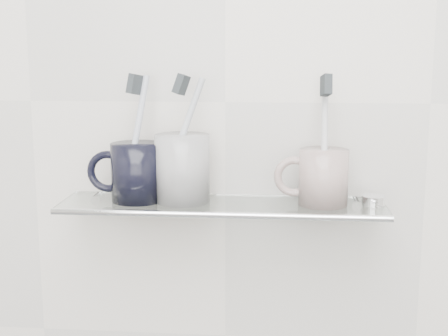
# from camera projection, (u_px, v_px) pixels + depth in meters

# --- Properties ---
(wall_back) EXTENTS (2.50, 0.00, 2.50)m
(wall_back) POSITION_uv_depth(u_px,v_px,m) (225.00, 102.00, 0.99)
(wall_back) COLOR silver
(wall_back) RESTS_ON ground
(shelf_glass) EXTENTS (0.50, 0.12, 0.01)m
(shelf_glass) POSITION_uv_depth(u_px,v_px,m) (222.00, 205.00, 0.96)
(shelf_glass) COLOR silver
(shelf_glass) RESTS_ON wall_back
(shelf_rail) EXTENTS (0.50, 0.01, 0.01)m
(shelf_rail) POSITION_uv_depth(u_px,v_px,m) (219.00, 215.00, 0.91)
(shelf_rail) COLOR silver
(shelf_rail) RESTS_ON shelf_glass
(bracket_left) EXTENTS (0.02, 0.03, 0.02)m
(bracket_left) POSITION_uv_depth(u_px,v_px,m) (98.00, 202.00, 1.03)
(bracket_left) COLOR silver
(bracket_left) RESTS_ON wall_back
(bracket_right) EXTENTS (0.02, 0.03, 0.02)m
(bracket_right) POSITION_uv_depth(u_px,v_px,m) (356.00, 208.00, 0.99)
(bracket_right) COLOR silver
(bracket_right) RESTS_ON wall_back
(mug_left) EXTENTS (0.10, 0.10, 0.09)m
(mug_left) POSITION_uv_depth(u_px,v_px,m) (137.00, 172.00, 0.97)
(mug_left) COLOR black
(mug_left) RESTS_ON shelf_glass
(mug_left_handle) EXTENTS (0.07, 0.01, 0.07)m
(mug_left_handle) POSITION_uv_depth(u_px,v_px,m) (108.00, 172.00, 0.97)
(mug_left_handle) COLOR black
(mug_left_handle) RESTS_ON mug_left
(toothbrush_left) EXTENTS (0.05, 0.03, 0.19)m
(toothbrush_left) POSITION_uv_depth(u_px,v_px,m) (136.00, 137.00, 0.96)
(toothbrush_left) COLOR silver
(toothbrush_left) RESTS_ON mug_left
(bristles_left) EXTENTS (0.03, 0.03, 0.03)m
(bristles_left) POSITION_uv_depth(u_px,v_px,m) (135.00, 84.00, 0.94)
(bristles_left) COLOR #282D30
(bristles_left) RESTS_ON toothbrush_left
(mug_center) EXTENTS (0.11, 0.11, 0.10)m
(mug_center) POSITION_uv_depth(u_px,v_px,m) (182.00, 168.00, 0.96)
(mug_center) COLOR white
(mug_center) RESTS_ON shelf_glass
(mug_center_handle) EXTENTS (0.07, 0.01, 0.07)m
(mug_center_handle) POSITION_uv_depth(u_px,v_px,m) (151.00, 168.00, 0.97)
(mug_center_handle) COLOR white
(mug_center_handle) RESTS_ON mug_center
(toothbrush_center) EXTENTS (0.08, 0.02, 0.18)m
(toothbrush_center) POSITION_uv_depth(u_px,v_px,m) (182.00, 137.00, 0.95)
(toothbrush_center) COLOR #A8B2BB
(toothbrush_center) RESTS_ON mug_center
(bristles_center) EXTENTS (0.03, 0.03, 0.04)m
(bristles_center) POSITION_uv_depth(u_px,v_px,m) (181.00, 84.00, 0.94)
(bristles_center) COLOR #282D30
(bristles_center) RESTS_ON toothbrush_center
(mug_right) EXTENTS (0.08, 0.08, 0.08)m
(mug_right) POSITION_uv_depth(u_px,v_px,m) (323.00, 177.00, 0.95)
(mug_right) COLOR silver
(mug_right) RESTS_ON shelf_glass
(mug_right_handle) EXTENTS (0.06, 0.01, 0.06)m
(mug_right_handle) POSITION_uv_depth(u_px,v_px,m) (294.00, 177.00, 0.95)
(mug_right_handle) COLOR silver
(mug_right_handle) RESTS_ON mug_right
(toothbrush_right) EXTENTS (0.01, 0.06, 0.19)m
(toothbrush_right) POSITION_uv_depth(u_px,v_px,m) (325.00, 139.00, 0.93)
(toothbrush_right) COLOR #BEBEBE
(toothbrush_right) RESTS_ON mug_right
(bristles_right) EXTENTS (0.02, 0.03, 0.04)m
(bristles_right) POSITION_uv_depth(u_px,v_px,m) (326.00, 85.00, 0.92)
(bristles_right) COLOR #282D30
(bristles_right) RESTS_ON toothbrush_right
(chrome_cap) EXTENTS (0.04, 0.04, 0.01)m
(chrome_cap) POSITION_uv_depth(u_px,v_px,m) (373.00, 200.00, 0.95)
(chrome_cap) COLOR silver
(chrome_cap) RESTS_ON shelf_glass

